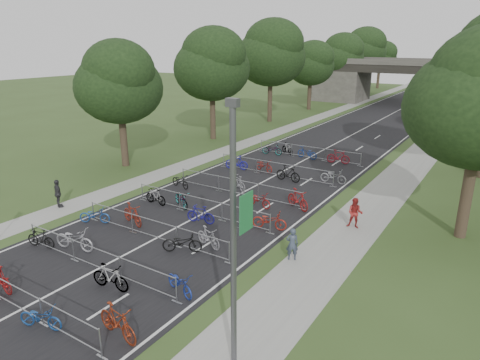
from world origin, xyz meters
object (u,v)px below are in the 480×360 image
(pedestrian_c, at_px, (58,194))
(pedestrian_a, at_px, (292,244))
(bike_2, at_px, (41,317))
(overpass_bridge, at_px, (412,82))
(lamppost, at_px, (234,240))
(pedestrian_b, at_px, (355,213))

(pedestrian_c, bearing_deg, pedestrian_a, -148.43)
(bike_2, distance_m, pedestrian_a, 10.56)
(overpass_bridge, height_order, pedestrian_a, overpass_bridge)
(bike_2, height_order, pedestrian_c, pedestrian_c)
(lamppost, height_order, pedestrian_c, lamppost)
(lamppost, bearing_deg, pedestrian_b, 91.29)
(bike_2, bearing_deg, lamppost, -90.46)
(pedestrian_a, distance_m, pedestrian_c, 14.84)
(pedestrian_a, bearing_deg, overpass_bridge, -115.62)
(overpass_bridge, height_order, bike_2, overpass_bridge)
(overpass_bridge, height_order, pedestrian_c, overpass_bridge)
(overpass_bridge, distance_m, pedestrian_b, 51.62)
(lamppost, xyz_separation_m, pedestrian_b, (-0.27, 12.09, -3.44))
(bike_2, xyz_separation_m, pedestrian_a, (5.15, 9.21, 0.34))
(lamppost, distance_m, pedestrian_c, 17.47)
(lamppost, bearing_deg, pedestrian_c, 161.73)
(overpass_bridge, relative_size, bike_2, 18.45)
(lamppost, distance_m, bike_2, 7.99)
(bike_2, bearing_deg, overpass_bridge, -16.76)
(bike_2, distance_m, pedestrian_b, 15.61)
(lamppost, distance_m, pedestrian_b, 12.57)
(pedestrian_b, bearing_deg, pedestrian_a, -112.53)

